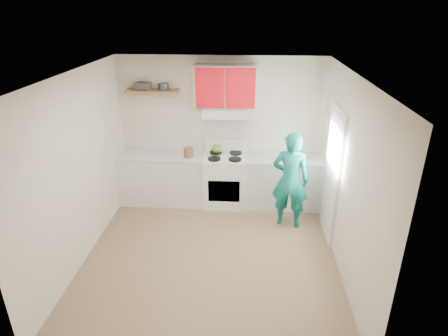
# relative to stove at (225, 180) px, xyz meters

# --- Properties ---
(floor) EXTENTS (3.80, 3.80, 0.00)m
(floor) POSITION_rel_stove_xyz_m (-0.10, -1.57, -0.46)
(floor) COLOR brown
(floor) RESTS_ON ground
(ceiling) EXTENTS (3.60, 3.80, 0.04)m
(ceiling) POSITION_rel_stove_xyz_m (-0.10, -1.57, 2.14)
(ceiling) COLOR white
(ceiling) RESTS_ON floor
(back_wall) EXTENTS (3.60, 0.04, 2.60)m
(back_wall) POSITION_rel_stove_xyz_m (-0.10, 0.32, 0.84)
(back_wall) COLOR beige
(back_wall) RESTS_ON floor
(front_wall) EXTENTS (3.60, 0.04, 2.60)m
(front_wall) POSITION_rel_stove_xyz_m (-0.10, -3.47, 0.84)
(front_wall) COLOR beige
(front_wall) RESTS_ON floor
(left_wall) EXTENTS (0.04, 3.80, 2.60)m
(left_wall) POSITION_rel_stove_xyz_m (-1.90, -1.57, 0.84)
(left_wall) COLOR beige
(left_wall) RESTS_ON floor
(right_wall) EXTENTS (0.04, 3.80, 2.60)m
(right_wall) POSITION_rel_stove_xyz_m (1.70, -1.57, 0.84)
(right_wall) COLOR beige
(right_wall) RESTS_ON floor
(door) EXTENTS (0.05, 0.85, 2.05)m
(door) POSITION_rel_stove_xyz_m (1.68, -0.88, 0.56)
(door) COLOR white
(door) RESTS_ON floor
(door_glass) EXTENTS (0.01, 0.55, 0.95)m
(door_glass) POSITION_rel_stove_xyz_m (1.65, -0.88, 0.99)
(door_glass) COLOR white
(door_glass) RESTS_ON door
(counter_left) EXTENTS (1.52, 0.60, 0.90)m
(counter_left) POSITION_rel_stove_xyz_m (-1.14, 0.02, -0.01)
(counter_left) COLOR silver
(counter_left) RESTS_ON floor
(counter_right) EXTENTS (1.32, 0.60, 0.90)m
(counter_right) POSITION_rel_stove_xyz_m (1.04, 0.02, -0.01)
(counter_right) COLOR silver
(counter_right) RESTS_ON floor
(stove) EXTENTS (0.76, 0.65, 0.92)m
(stove) POSITION_rel_stove_xyz_m (0.00, 0.00, 0.00)
(stove) COLOR white
(stove) RESTS_ON floor
(range_hood) EXTENTS (0.76, 0.44, 0.15)m
(range_hood) POSITION_rel_stove_xyz_m (0.00, 0.10, 1.24)
(range_hood) COLOR silver
(range_hood) RESTS_ON back_wall
(upper_cabinets) EXTENTS (1.02, 0.33, 0.70)m
(upper_cabinets) POSITION_rel_stove_xyz_m (0.00, 0.16, 1.66)
(upper_cabinets) COLOR #B20F18
(upper_cabinets) RESTS_ON back_wall
(shelf) EXTENTS (0.90, 0.30, 0.04)m
(shelf) POSITION_rel_stove_xyz_m (-1.25, 0.18, 1.56)
(shelf) COLOR brown
(shelf) RESTS_ON back_wall
(books) EXTENTS (0.29, 0.25, 0.13)m
(books) POSITION_rel_stove_xyz_m (-1.40, 0.18, 1.64)
(books) COLOR #3E373B
(books) RESTS_ON shelf
(tin) EXTENTS (0.19, 0.19, 0.11)m
(tin) POSITION_rel_stove_xyz_m (-1.07, 0.21, 1.63)
(tin) COLOR #333D4C
(tin) RESTS_ON shelf
(kettle) EXTENTS (0.20, 0.20, 0.16)m
(kettle) POSITION_rel_stove_xyz_m (-0.15, 0.17, 0.54)
(kettle) COLOR olive
(kettle) RESTS_ON stove
(crock) EXTENTS (0.17, 0.17, 0.19)m
(crock) POSITION_rel_stove_xyz_m (-0.64, -0.07, 0.54)
(crock) COLOR #533724
(crock) RESTS_ON counter_left
(cutting_board) EXTENTS (0.37, 0.30, 0.02)m
(cutting_board) POSITION_rel_stove_xyz_m (0.65, 0.01, 0.45)
(cutting_board) COLOR olive
(cutting_board) RESTS_ON counter_right
(silicone_mat) EXTENTS (0.34, 0.31, 0.01)m
(silicone_mat) POSITION_rel_stove_xyz_m (1.26, 0.07, 0.44)
(silicone_mat) COLOR #B31220
(silicone_mat) RESTS_ON counter_right
(person) EXTENTS (0.66, 0.51, 1.61)m
(person) POSITION_rel_stove_xyz_m (1.08, -0.65, 0.34)
(person) COLOR #0D786C
(person) RESTS_ON floor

